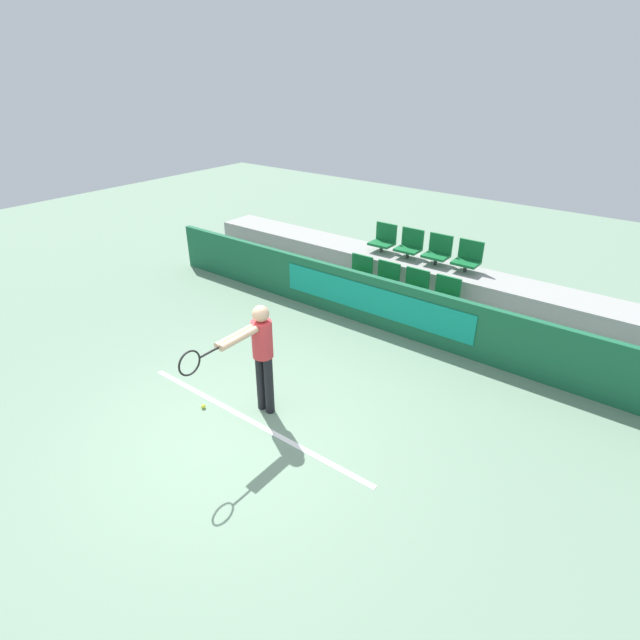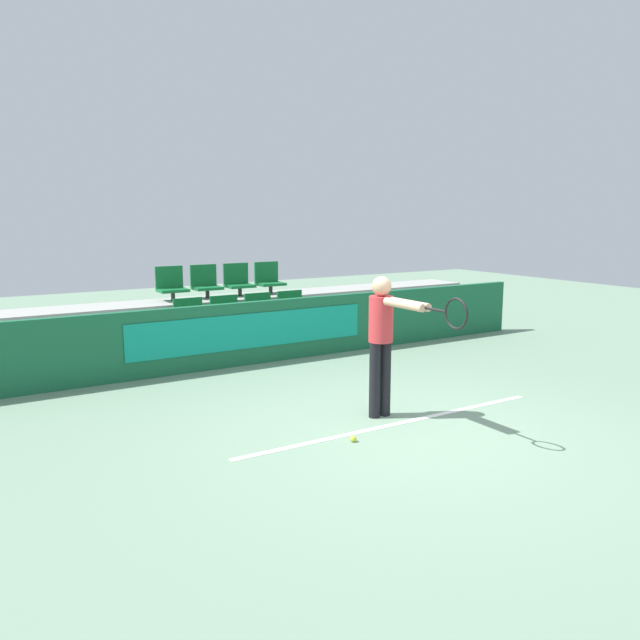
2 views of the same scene
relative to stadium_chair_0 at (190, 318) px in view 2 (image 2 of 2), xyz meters
name	(u,v)px [view 2 (image 2 of 2)]	position (x,y,z in m)	size (l,w,h in m)	color
ground_plane	(417,433)	(0.94, -4.53, -0.72)	(30.00, 30.00, 0.00)	gray
court_baseline	(397,424)	(0.94, -4.18, -0.71)	(4.14, 0.08, 0.01)	white
barrier_wall	(261,332)	(0.94, -0.66, -0.21)	(10.98, 0.14, 1.01)	#19603D
bleacher_tier_front	(247,343)	(0.94, -0.12, -0.49)	(10.58, 0.91, 0.45)	#9E9E99
bleacher_tier_middle	(226,322)	(0.94, 0.79, -0.27)	(10.58, 0.91, 0.91)	#9E9E99
stadium_chair_0	(190,318)	(0.00, 0.00, 0.00)	(0.49, 0.39, 0.59)	#333333
stadium_chair_1	(226,315)	(0.63, 0.00, 0.00)	(0.49, 0.39, 0.59)	#333333
stadium_chair_2	(260,312)	(1.26, 0.00, 0.00)	(0.49, 0.39, 0.59)	#333333
stadium_chair_3	(292,309)	(1.88, 0.00, 0.00)	(0.49, 0.39, 0.59)	#333333
stadium_chair_4	(171,285)	(0.00, 0.91, 0.45)	(0.49, 0.39, 0.59)	#333333
stadium_chair_5	(206,283)	(0.63, 0.91, 0.45)	(0.49, 0.39, 0.59)	#333333
stadium_chair_6	(238,281)	(1.26, 0.91, 0.45)	(0.49, 0.39, 0.59)	#333333
stadium_chair_7	(269,279)	(1.88, 0.91, 0.45)	(0.49, 0.39, 0.59)	#333333
tennis_player	(385,333)	(0.94, -3.92, 0.31)	(0.29, 1.52, 1.68)	black
tennis_ball	(353,439)	(0.19, -4.39, -0.69)	(0.07, 0.07, 0.07)	#CCDB33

